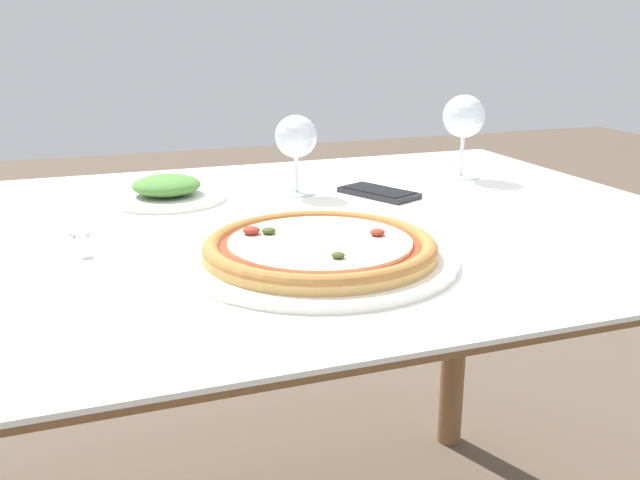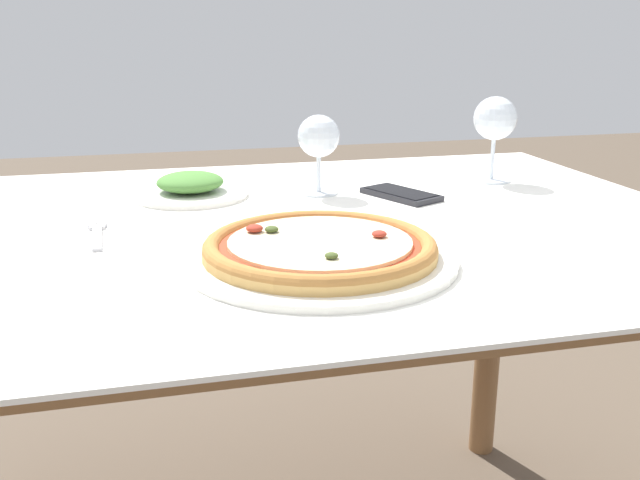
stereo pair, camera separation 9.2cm
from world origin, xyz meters
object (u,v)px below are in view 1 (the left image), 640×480
object	(u,v)px
pizza_plate	(320,250)
wine_glass_far_right	(296,139)
dining_table	(267,275)
cell_phone	(379,192)
side_plate	(167,191)
fork	(82,240)
wine_glass_far_left	(464,119)

from	to	relation	value
pizza_plate	wine_glass_far_right	size ratio (longest dim) A/B	2.49
dining_table	cell_phone	distance (m)	0.29
pizza_plate	cell_phone	world-z (taller)	pizza_plate
side_plate	dining_table	bearing A→B (deg)	-60.15
dining_table	side_plate	size ratio (longest dim) A/B	6.75
pizza_plate	fork	world-z (taller)	pizza_plate
pizza_plate	side_plate	distance (m)	0.43
fork	side_plate	xyz separation A→B (m)	(0.15, 0.21, 0.01)
wine_glass_far_right	cell_phone	bearing A→B (deg)	-24.36
dining_table	cell_phone	world-z (taller)	cell_phone
fork	cell_phone	xyz separation A→B (m)	(0.52, 0.11, 0.00)
wine_glass_far_right	fork	bearing A→B (deg)	-155.20
fork	side_plate	distance (m)	0.26
dining_table	fork	distance (m)	0.29
wine_glass_far_right	cell_phone	size ratio (longest dim) A/B	0.90
fork	cell_phone	size ratio (longest dim) A/B	1.06
pizza_plate	fork	distance (m)	0.35
dining_table	wine_glass_far_left	bearing A→B (deg)	23.64
wine_glass_far_left	cell_phone	bearing A→B (deg)	-158.46
fork	cell_phone	world-z (taller)	cell_phone
fork	wine_glass_far_right	bearing A→B (deg)	24.80
dining_table	wine_glass_far_left	distance (m)	0.55
dining_table	pizza_plate	world-z (taller)	pizza_plate
pizza_plate	cell_phone	distance (m)	0.39
fork	dining_table	bearing A→B (deg)	-0.56
wine_glass_far_left	wine_glass_far_right	xyz separation A→B (m)	(-0.36, -0.03, -0.02)
dining_table	fork	size ratio (longest dim) A/B	8.15
fork	side_plate	bearing A→B (deg)	53.81
cell_phone	dining_table	bearing A→B (deg)	-154.53
wine_glass_far_right	dining_table	bearing A→B (deg)	-121.26
dining_table	fork	bearing A→B (deg)	179.44
fork	wine_glass_far_left	world-z (taller)	wine_glass_far_left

